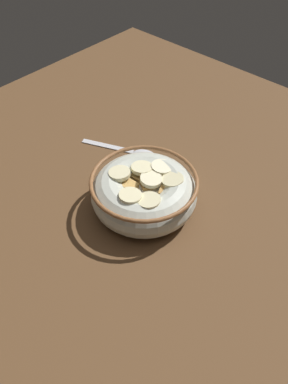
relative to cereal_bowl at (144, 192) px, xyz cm
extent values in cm
cube|color=brown|center=(0.00, -0.01, -4.06)|extent=(90.90, 90.90, 2.00)
cylinder|color=beige|center=(0.00, -0.01, -2.76)|extent=(8.56, 8.56, 0.60)
torus|color=beige|center=(0.00, -0.01, -0.28)|extent=(15.56, 15.56, 5.57)
torus|color=brown|center=(0.00, -0.01, 2.20)|extent=(15.69, 15.69, 0.60)
cylinder|color=white|center=(0.00, -0.01, 0.48)|extent=(12.22, 12.22, 0.40)
cube|color=tan|center=(-1.97, 0.97, 1.10)|extent=(2.27, 2.28, 0.90)
cube|color=#B78947|center=(-1.72, -4.56, 1.20)|extent=(2.57, 2.51, 1.12)
cube|color=#AD7F42|center=(3.15, 1.15, 1.21)|extent=(2.66, 2.61, 1.14)
cube|color=tan|center=(0.77, 3.01, 1.19)|extent=(2.35, 2.37, 0.95)
cube|color=tan|center=(4.39, 2.47, 1.26)|extent=(2.20, 2.14, 1.04)
cube|color=tan|center=(-3.79, 0.05, 1.07)|extent=(2.25, 2.20, 0.99)
cube|color=#B78947|center=(-2.74, 3.69, 1.02)|extent=(1.98, 2.00, 0.94)
cube|color=tan|center=(1.66, -4.64, 1.20)|extent=(2.30, 2.29, 0.90)
cube|color=#AD7F42|center=(-0.13, 0.76, 1.07)|extent=(2.75, 2.72, 1.15)
cube|color=tan|center=(-3.13, -3.44, 1.08)|extent=(2.79, 2.79, 1.02)
cube|color=tan|center=(2.20, 4.40, 1.17)|extent=(1.95, 1.98, 0.95)
cube|color=tan|center=(-1.47, -1.49, 1.25)|extent=(2.21, 2.14, 1.07)
cylinder|color=beige|center=(-2.02, 1.75, 2.25)|extent=(4.52, 4.52, 1.06)
cylinder|color=beige|center=(2.86, 2.92, 2.13)|extent=(3.35, 3.35, 1.16)
cylinder|color=beige|center=(3.18, -2.47, 2.28)|extent=(4.13, 4.11, 1.04)
cylinder|color=beige|center=(0.78, -3.65, 2.45)|extent=(3.36, 3.39, 0.91)
cylinder|color=beige|center=(-3.57, -1.35, 2.35)|extent=(4.33, 4.30, 0.92)
cylinder|color=#F9EFC6|center=(0.31, 3.86, 2.23)|extent=(4.51, 4.52, 0.97)
cylinder|color=#F4EABC|center=(0.56, 0.87, 2.24)|extent=(4.20, 4.18, 0.97)
ellipsoid|color=silver|center=(-8.03, 8.84, -2.66)|extent=(4.74, 4.07, 0.80)
cube|color=silver|center=(-14.29, 6.15, -2.88)|extent=(9.24, 4.72, 0.36)
camera|label=1|loc=(27.06, -29.72, 41.05)|focal=36.83mm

